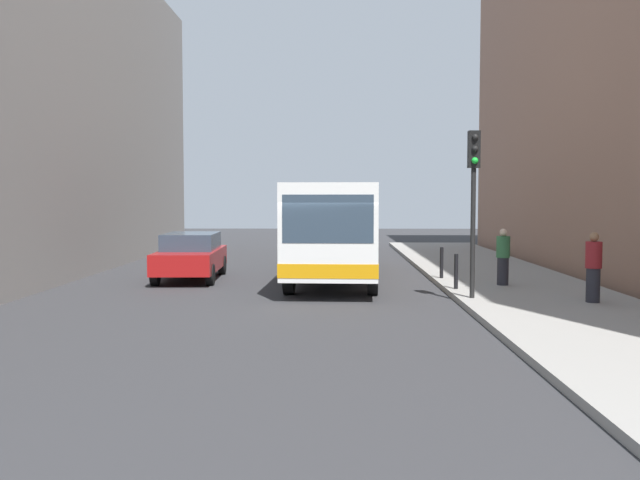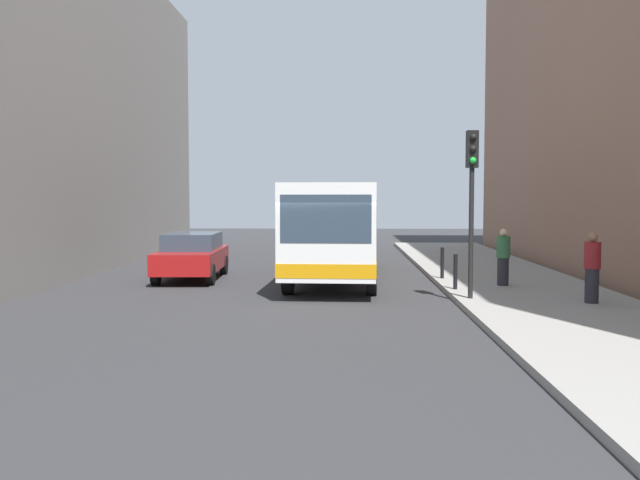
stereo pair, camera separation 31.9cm
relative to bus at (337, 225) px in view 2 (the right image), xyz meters
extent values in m
plane|color=#2D2D30|center=(-0.23, -4.45, -1.73)|extent=(80.00, 80.00, 0.00)
cube|color=gray|center=(5.17, -4.45, -1.65)|extent=(4.40, 40.00, 0.15)
cube|color=white|center=(0.00, -0.11, 0.02)|extent=(2.98, 11.10, 2.50)
cube|color=orange|center=(0.00, -0.11, -0.93)|extent=(3.00, 11.12, 0.36)
cube|color=#2D3D4C|center=(-0.25, -5.58, 0.37)|extent=(2.26, 0.16, 1.20)
cube|color=#2D3D4C|center=(0.02, 0.39, 0.37)|extent=(2.93, 9.50, 1.00)
cylinder|color=black|center=(0.95, -4.05, -1.23)|extent=(0.32, 1.01, 1.00)
cylinder|color=black|center=(-1.31, -3.95, -1.23)|extent=(0.32, 1.01, 1.00)
cylinder|color=black|center=(1.30, 3.74, -1.23)|extent=(0.32, 1.01, 1.00)
cylinder|color=black|center=(-0.96, 3.84, -1.23)|extent=(0.32, 1.01, 1.00)
cube|color=maroon|center=(-4.65, -0.60, -1.09)|extent=(1.96, 4.46, 0.64)
cube|color=#2D3D4C|center=(-4.66, -0.45, -0.51)|extent=(1.69, 2.52, 0.52)
cylinder|color=black|center=(-3.78, -2.07, -1.41)|extent=(0.24, 0.65, 0.64)
cylinder|color=black|center=(-5.42, -2.12, -1.41)|extent=(0.24, 0.65, 0.64)
cylinder|color=black|center=(-3.89, 0.93, -1.41)|extent=(0.24, 0.65, 0.64)
cylinder|color=black|center=(-5.52, 0.87, -1.41)|extent=(0.24, 0.65, 0.64)
cube|color=silver|center=(0.47, 11.88, -1.09)|extent=(2.13, 4.53, 0.64)
cube|color=#2D3D4C|center=(0.48, 12.03, -0.51)|extent=(1.78, 2.58, 0.52)
cylinder|color=black|center=(1.17, 10.32, -1.41)|extent=(0.27, 0.66, 0.64)
cylinder|color=black|center=(-0.46, 10.45, -1.41)|extent=(0.27, 0.66, 0.64)
cylinder|color=black|center=(1.40, 13.31, -1.41)|extent=(0.27, 0.66, 0.64)
cylinder|color=black|center=(-0.23, 13.44, -1.41)|extent=(0.27, 0.66, 0.64)
cylinder|color=black|center=(3.32, -5.60, 0.02)|extent=(0.12, 0.12, 3.20)
cube|color=black|center=(3.32, -5.60, 2.07)|extent=(0.28, 0.24, 0.90)
sphere|color=black|center=(3.32, -5.73, 2.35)|extent=(0.16, 0.16, 0.16)
sphere|color=black|center=(3.32, -5.73, 2.07)|extent=(0.16, 0.16, 0.16)
sphere|color=green|center=(3.32, -5.73, 1.79)|extent=(0.16, 0.16, 0.16)
cylinder|color=black|center=(3.22, -3.89, -1.10)|extent=(0.11, 0.11, 0.95)
cylinder|color=black|center=(3.22, -1.34, -1.10)|extent=(0.11, 0.11, 0.95)
cylinder|color=#26262D|center=(6.03, -6.29, -1.17)|extent=(0.32, 0.32, 0.81)
cylinder|color=maroon|center=(6.03, -6.29, -0.45)|extent=(0.38, 0.38, 0.63)
sphere|color=#8C6647|center=(6.03, -6.29, -0.03)|extent=(0.22, 0.22, 0.22)
cylinder|color=#26262D|center=(4.69, -3.02, -1.19)|extent=(0.32, 0.32, 0.78)
cylinder|color=#336B3F|center=(4.69, -3.02, -0.49)|extent=(0.38, 0.38, 0.60)
sphere|color=beige|center=(4.69, -3.02, -0.09)|extent=(0.21, 0.21, 0.21)
camera|label=1|loc=(-0.14, -23.05, 0.92)|focal=39.82mm
camera|label=2|loc=(0.18, -23.04, 0.92)|focal=39.82mm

